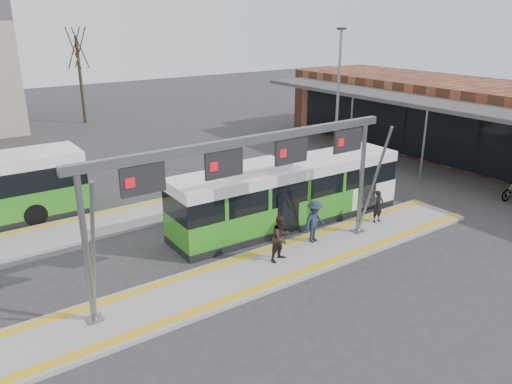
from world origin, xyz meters
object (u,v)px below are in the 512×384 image
passenger_c (315,221)px  passenger_b (281,238)px  passenger_a (378,206)px  gantry (252,165)px  hero_bus (289,193)px

passenger_c → passenger_b: bearing=-179.2°
passenger_b → passenger_c: (2.22, 0.53, -0.02)m
passenger_b → passenger_a: bearing=-7.4°
passenger_b → passenger_c: passenger_b is taller
gantry → passenger_c: (3.53, 0.41, -3.22)m
passenger_a → passenger_c: size_ratio=0.83×
passenger_a → passenger_c: passenger_c is taller
gantry → passenger_b: 3.46m
gantry → passenger_c: gantry is taller
gantry → passenger_c: bearing=6.6°
gantry → passenger_b: size_ratio=6.83×
passenger_c → gantry: bearing=173.9°
hero_bus → passenger_a: 4.24m
passenger_a → passenger_b: 6.13m
passenger_a → passenger_b: passenger_b is taller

